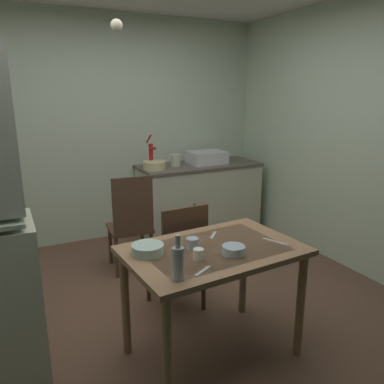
{
  "coord_description": "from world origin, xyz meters",
  "views": [
    {
      "loc": [
        -1.05,
        -2.45,
        1.73
      ],
      "look_at": [
        0.24,
        0.15,
        0.96
      ],
      "focal_mm": 35.74,
      "sensor_mm": 36.0,
      "label": 1
    }
  ],
  "objects": [
    {
      "name": "sink_basin",
      "position": [
        1.18,
        1.63,
        0.94
      ],
      "size": [
        0.44,
        0.34,
        0.15
      ],
      "color": "silver",
      "rests_on": "counter_cabinet"
    },
    {
      "name": "mixing_bowl_counter",
      "position": [
        0.48,
        1.58,
        0.91
      ],
      "size": [
        0.26,
        0.26,
        0.09
      ],
      "primitive_type": "cylinder",
      "color": "beige",
      "rests_on": "counter_cabinet"
    },
    {
      "name": "soup_bowl_small",
      "position": [
        0.13,
        -0.64,
        0.8
      ],
      "size": [
        0.14,
        0.14,
        0.05
      ],
      "primitive_type": "cylinder",
      "color": "#9EB2C6",
      "rests_on": "dining_table"
    },
    {
      "name": "glass_bottle",
      "position": [
        -0.3,
        -0.79,
        0.87
      ],
      "size": [
        0.06,
        0.06,
        0.25
      ],
      "color": "#B7BCC1",
      "rests_on": "dining_table"
    },
    {
      "name": "serving_bowl_wide",
      "position": [
        -0.33,
        -0.4,
        0.8
      ],
      "size": [
        0.2,
        0.2,
        0.06
      ],
      "primitive_type": "cylinder",
      "color": "#ADD1C1",
      "rests_on": "dining_table"
    },
    {
      "name": "counter_cabinet",
      "position": [
        1.08,
        1.63,
        0.43
      ],
      "size": [
        1.49,
        0.64,
        0.86
      ],
      "color": "beige",
      "rests_on": "ground"
    },
    {
      "name": "hand_pump",
      "position": [
        0.47,
        1.67,
        1.03
      ],
      "size": [
        0.05,
        0.27,
        0.39
      ],
      "color": "#B21E19",
      "rests_on": "counter_cabinet"
    },
    {
      "name": "teaspoon_near_bowl",
      "position": [
        0.17,
        -0.32,
        0.77
      ],
      "size": [
        0.11,
        0.12,
        0.0
      ],
      "primitive_type": "cube",
      "rotation": [
        0.0,
        0.0,
        3.99
      ],
      "color": "beige",
      "rests_on": "dining_table"
    },
    {
      "name": "teaspoon_by_cup",
      "position": [
        -0.14,
        -0.76,
        0.77
      ],
      "size": [
        0.13,
        0.08,
        0.0
      ],
      "primitive_type": "cube",
      "rotation": [
        0.0,
        0.0,
        3.65
      ],
      "color": "beige",
      "rests_on": "dining_table"
    },
    {
      "name": "wall_right",
      "position": [
        1.99,
        0.0,
        1.29
      ],
      "size": [
        0.1,
        4.0,
        2.57
      ],
      "primitive_type": "cube",
      "color": "silver",
      "rests_on": "ground"
    },
    {
      "name": "wall_back",
      "position": [
        0.0,
        2.0,
        1.29
      ],
      "size": [
        3.98,
        0.1,
        2.57
      ],
      "primitive_type": "cube",
      "color": "beige",
      "rests_on": "ground"
    },
    {
      "name": "pendant_bulb",
      "position": [
        -0.29,
        0.18,
        2.14
      ],
      "size": [
        0.08,
        0.08,
        0.08
      ],
      "primitive_type": "sphere",
      "color": "#F9EFCC"
    },
    {
      "name": "dining_table",
      "position": [
        0.07,
        -0.51,
        0.66
      ],
      "size": [
        1.15,
        0.8,
        0.77
      ],
      "color": "#99714E",
      "rests_on": "ground"
    },
    {
      "name": "table_knife",
      "position": [
        0.48,
        -0.6,
        0.77
      ],
      "size": [
        0.09,
        0.17,
        0.0
      ],
      "primitive_type": "cube",
      "rotation": [
        0.0,
        0.0,
        1.98
      ],
      "color": "silver",
      "rests_on": "dining_table"
    },
    {
      "name": "ground_plane",
      "position": [
        0.0,
        0.0,
        0.0
      ],
      "size": [
        4.9,
        4.9,
        0.0
      ],
      "primitive_type": "plane",
      "color": "brown"
    },
    {
      "name": "chair_by_counter",
      "position": [
        -0.03,
        0.92,
        0.5
      ],
      "size": [
        0.43,
        0.43,
        0.97
      ],
      "color": "#503827",
      "rests_on": "ground"
    },
    {
      "name": "chair_far_side",
      "position": [
        0.1,
        0.08,
        0.47
      ],
      "size": [
        0.41,
        0.41,
        0.9
      ],
      "color": "#4C331F",
      "rests_on": "ground"
    },
    {
      "name": "mug_dark",
      "position": [
        -0.05,
        -0.45,
        0.8
      ],
      "size": [
        0.08,
        0.08,
        0.07
      ],
      "primitive_type": "cylinder",
      "color": "#9EB2C6",
      "rests_on": "dining_table"
    },
    {
      "name": "stoneware_crock",
      "position": [
        0.77,
        1.65,
        0.93
      ],
      "size": [
        0.12,
        0.12,
        0.14
      ],
      "primitive_type": "cylinder",
      "color": "beige",
      "rests_on": "counter_cabinet"
    },
    {
      "name": "teacup_mint",
      "position": [
        -0.09,
        -0.61,
        0.8
      ],
      "size": [
        0.06,
        0.06,
        0.07
      ],
      "primitive_type": "cylinder",
      "color": "white",
      "rests_on": "dining_table"
    }
  ]
}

